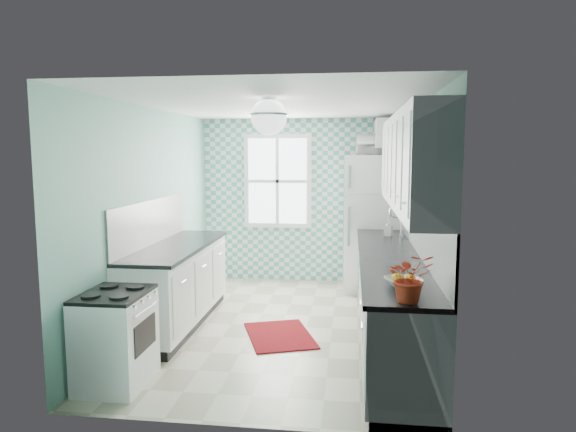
# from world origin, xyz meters

# --- Properties ---
(floor) EXTENTS (3.00, 4.40, 0.02)m
(floor) POSITION_xyz_m (0.00, 0.00, -0.01)
(floor) COLOR beige
(floor) RESTS_ON ground
(ceiling) EXTENTS (3.00, 4.40, 0.02)m
(ceiling) POSITION_xyz_m (0.00, 0.00, 2.51)
(ceiling) COLOR white
(ceiling) RESTS_ON wall_back
(wall_back) EXTENTS (3.00, 0.02, 2.50)m
(wall_back) POSITION_xyz_m (0.00, 2.21, 1.25)
(wall_back) COLOR #76AD9F
(wall_back) RESTS_ON floor
(wall_front) EXTENTS (3.00, 0.02, 2.50)m
(wall_front) POSITION_xyz_m (0.00, -2.21, 1.25)
(wall_front) COLOR #76AD9F
(wall_front) RESTS_ON floor
(wall_left) EXTENTS (0.02, 4.40, 2.50)m
(wall_left) POSITION_xyz_m (-1.51, 0.00, 1.25)
(wall_left) COLOR #76AD9F
(wall_left) RESTS_ON floor
(wall_right) EXTENTS (0.02, 4.40, 2.50)m
(wall_right) POSITION_xyz_m (1.51, 0.00, 1.25)
(wall_right) COLOR #76AD9F
(wall_right) RESTS_ON floor
(accent_wall) EXTENTS (3.00, 0.01, 2.50)m
(accent_wall) POSITION_xyz_m (0.00, 2.19, 1.25)
(accent_wall) COLOR #50A89E
(accent_wall) RESTS_ON wall_back
(window) EXTENTS (1.04, 0.05, 1.44)m
(window) POSITION_xyz_m (-0.35, 2.16, 1.55)
(window) COLOR white
(window) RESTS_ON wall_back
(backsplash_right) EXTENTS (0.02, 3.60, 0.51)m
(backsplash_right) POSITION_xyz_m (1.49, -0.40, 1.20)
(backsplash_right) COLOR white
(backsplash_right) RESTS_ON wall_right
(backsplash_left) EXTENTS (0.02, 2.15, 0.51)m
(backsplash_left) POSITION_xyz_m (-1.49, -0.07, 1.20)
(backsplash_left) COLOR white
(backsplash_left) RESTS_ON wall_left
(upper_cabinets_right) EXTENTS (0.33, 3.20, 0.90)m
(upper_cabinets_right) POSITION_xyz_m (1.33, -0.60, 1.90)
(upper_cabinets_right) COLOR white
(upper_cabinets_right) RESTS_ON wall_right
(upper_cabinet_fridge) EXTENTS (0.40, 0.74, 0.40)m
(upper_cabinet_fridge) POSITION_xyz_m (1.30, 1.83, 2.25)
(upper_cabinet_fridge) COLOR white
(upper_cabinet_fridge) RESTS_ON wall_right
(ceiling_light) EXTENTS (0.34, 0.34, 0.35)m
(ceiling_light) POSITION_xyz_m (0.00, -0.80, 2.32)
(ceiling_light) COLOR silver
(ceiling_light) RESTS_ON ceiling
(base_cabinets_right) EXTENTS (0.60, 3.60, 0.90)m
(base_cabinets_right) POSITION_xyz_m (1.20, -0.40, 0.45)
(base_cabinets_right) COLOR white
(base_cabinets_right) RESTS_ON floor
(countertop_right) EXTENTS (0.63, 3.60, 0.04)m
(countertop_right) POSITION_xyz_m (1.19, -0.40, 0.92)
(countertop_right) COLOR black
(countertop_right) RESTS_ON base_cabinets_right
(base_cabinets_left) EXTENTS (0.60, 2.15, 0.90)m
(base_cabinets_left) POSITION_xyz_m (-1.20, -0.07, 0.45)
(base_cabinets_left) COLOR white
(base_cabinets_left) RESTS_ON floor
(countertop_left) EXTENTS (0.63, 2.15, 0.04)m
(countertop_left) POSITION_xyz_m (-1.19, -0.07, 0.92)
(countertop_left) COLOR black
(countertop_left) RESTS_ON base_cabinets_left
(fridge) EXTENTS (0.85, 0.84, 1.95)m
(fridge) POSITION_xyz_m (1.11, 1.81, 0.98)
(fridge) COLOR white
(fridge) RESTS_ON floor
(stove) EXTENTS (0.53, 0.66, 0.79)m
(stove) POSITION_xyz_m (-1.20, -1.64, 0.42)
(stove) COLOR white
(stove) RESTS_ON floor
(sink) EXTENTS (0.54, 0.45, 0.53)m
(sink) POSITION_xyz_m (1.20, 0.68, 0.93)
(sink) COLOR silver
(sink) RESTS_ON countertop_right
(rug) EXTENTS (0.93, 1.10, 0.02)m
(rug) POSITION_xyz_m (0.03, -0.31, 0.01)
(rug) COLOR maroon
(rug) RESTS_ON floor
(dish_towel) EXTENTS (0.07, 0.26, 0.39)m
(dish_towel) POSITION_xyz_m (0.89, 0.71, 0.48)
(dish_towel) COLOR #56BDAB
(dish_towel) RESTS_ON base_cabinets_right
(fruit_bowl) EXTENTS (0.36, 0.36, 0.07)m
(fruit_bowl) POSITION_xyz_m (1.20, -1.64, 0.97)
(fruit_bowl) COLOR white
(fruit_bowl) RESTS_ON countertop_right
(potted_plant) EXTENTS (0.36, 0.32, 0.35)m
(potted_plant) POSITION_xyz_m (1.20, -2.06, 1.12)
(potted_plant) COLOR #B70816
(potted_plant) RESTS_ON countertop_right
(soap_bottle) EXTENTS (0.12, 0.12, 0.20)m
(soap_bottle) POSITION_xyz_m (1.25, 0.86, 1.04)
(soap_bottle) COLOR #94A8AD
(soap_bottle) RESTS_ON countertop_right
(microwave) EXTENTS (0.55, 0.38, 0.29)m
(microwave) POSITION_xyz_m (1.11, 1.82, 2.10)
(microwave) COLOR white
(microwave) RESTS_ON fridge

